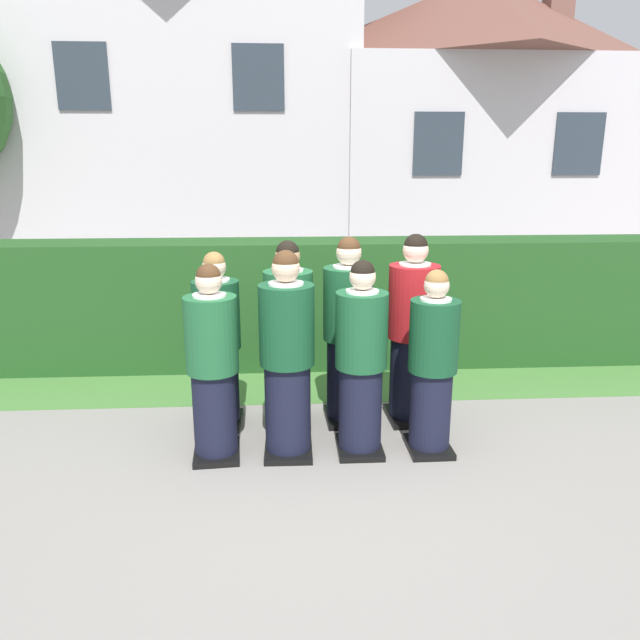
{
  "coord_description": "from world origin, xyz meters",
  "views": [
    {
      "loc": [
        -0.29,
        -4.57,
        2.37
      ],
      "look_at": [
        0.0,
        0.3,
        1.05
      ],
      "focal_mm": 34.04,
      "sensor_mm": 36.0,
      "label": 1
    }
  ],
  "objects_px": {
    "student_rear_row_0": "(218,345)",
    "student_front_row_3": "(432,368)",
    "student_front_row_2": "(361,364)",
    "student_rear_row_1": "(289,339)",
    "student_in_red_blazer": "(412,334)",
    "student_front_row_1": "(287,360)",
    "student_rear_row_2": "(348,336)",
    "student_front_row_0": "(213,368)"
  },
  "relations": [
    {
      "from": "student_front_row_0",
      "to": "student_in_red_blazer",
      "type": "relative_size",
      "value": 0.92
    },
    {
      "from": "student_front_row_3",
      "to": "student_in_red_blazer",
      "type": "bearing_deg",
      "value": 93.53
    },
    {
      "from": "student_front_row_2",
      "to": "student_rear_row_0",
      "type": "height_order",
      "value": "student_front_row_2"
    },
    {
      "from": "student_rear_row_2",
      "to": "student_front_row_0",
      "type": "bearing_deg",
      "value": -150.64
    },
    {
      "from": "student_front_row_3",
      "to": "student_rear_row_1",
      "type": "xyz_separation_m",
      "value": [
        -1.15,
        0.63,
        0.07
      ]
    },
    {
      "from": "student_in_red_blazer",
      "to": "student_front_row_3",
      "type": "bearing_deg",
      "value": -86.47
    },
    {
      "from": "student_front_row_1",
      "to": "student_rear_row_2",
      "type": "height_order",
      "value": "student_rear_row_2"
    },
    {
      "from": "student_front_row_0",
      "to": "student_rear_row_0",
      "type": "xyz_separation_m",
      "value": [
        -0.03,
        0.62,
        -0.0
      ]
    },
    {
      "from": "student_front_row_0",
      "to": "student_in_red_blazer",
      "type": "height_order",
      "value": "student_in_red_blazer"
    },
    {
      "from": "student_front_row_3",
      "to": "student_in_red_blazer",
      "type": "xyz_separation_m",
      "value": [
        -0.04,
        0.63,
        0.1
      ]
    },
    {
      "from": "student_front_row_1",
      "to": "student_rear_row_1",
      "type": "xyz_separation_m",
      "value": [
        0.02,
        0.6,
        -0.0
      ]
    },
    {
      "from": "student_front_row_1",
      "to": "student_rear_row_0",
      "type": "distance_m",
      "value": 0.85
    },
    {
      "from": "student_front_row_1",
      "to": "student_in_red_blazer",
      "type": "xyz_separation_m",
      "value": [
        1.13,
        0.6,
        0.02
      ]
    },
    {
      "from": "student_rear_row_0",
      "to": "student_front_row_3",
      "type": "bearing_deg",
      "value": -19.24
    },
    {
      "from": "student_front_row_3",
      "to": "student_rear_row_2",
      "type": "xyz_separation_m",
      "value": [
        -0.62,
        0.64,
        0.09
      ]
    },
    {
      "from": "student_front_row_1",
      "to": "student_in_red_blazer",
      "type": "bearing_deg",
      "value": 28.0
    },
    {
      "from": "student_rear_row_2",
      "to": "student_rear_row_0",
      "type": "bearing_deg",
      "value": -178.88
    },
    {
      "from": "student_front_row_1",
      "to": "student_front_row_3",
      "type": "distance_m",
      "value": 1.17
    },
    {
      "from": "student_front_row_2",
      "to": "student_in_red_blazer",
      "type": "relative_size",
      "value": 0.93
    },
    {
      "from": "student_rear_row_0",
      "to": "student_in_red_blazer",
      "type": "height_order",
      "value": "student_in_red_blazer"
    },
    {
      "from": "student_front_row_2",
      "to": "student_rear_row_1",
      "type": "relative_size",
      "value": 0.96
    },
    {
      "from": "student_rear_row_2",
      "to": "student_in_red_blazer",
      "type": "distance_m",
      "value": 0.58
    },
    {
      "from": "student_front_row_1",
      "to": "student_rear_row_0",
      "type": "relative_size",
      "value": 1.06
    },
    {
      "from": "student_rear_row_0",
      "to": "student_rear_row_1",
      "type": "height_order",
      "value": "student_rear_row_1"
    },
    {
      "from": "student_rear_row_1",
      "to": "student_in_red_blazer",
      "type": "xyz_separation_m",
      "value": [
        1.11,
        -0.0,
        0.02
      ]
    },
    {
      "from": "student_front_row_2",
      "to": "student_rear_row_2",
      "type": "bearing_deg",
      "value": 93.87
    },
    {
      "from": "student_front_row_0",
      "to": "student_front_row_3",
      "type": "xyz_separation_m",
      "value": [
        1.76,
        -0.01,
        -0.03
      ]
    },
    {
      "from": "student_rear_row_1",
      "to": "student_front_row_3",
      "type": "bearing_deg",
      "value": -28.61
    },
    {
      "from": "student_front_row_3",
      "to": "student_front_row_0",
      "type": "bearing_deg",
      "value": 179.83
    },
    {
      "from": "student_front_row_2",
      "to": "student_rear_row_1",
      "type": "xyz_separation_m",
      "value": [
        -0.57,
        0.61,
        0.04
      ]
    },
    {
      "from": "student_rear_row_0",
      "to": "student_in_red_blazer",
      "type": "distance_m",
      "value": 1.74
    },
    {
      "from": "student_front_row_2",
      "to": "student_in_red_blazer",
      "type": "distance_m",
      "value": 0.81
    },
    {
      "from": "student_front_row_0",
      "to": "student_front_row_1",
      "type": "height_order",
      "value": "student_front_row_1"
    },
    {
      "from": "student_front_row_0",
      "to": "student_front_row_2",
      "type": "distance_m",
      "value": 1.18
    },
    {
      "from": "student_front_row_2",
      "to": "student_rear_row_0",
      "type": "distance_m",
      "value": 1.34
    },
    {
      "from": "student_front_row_2",
      "to": "student_rear_row_0",
      "type": "bearing_deg",
      "value": 153.48
    },
    {
      "from": "student_front_row_0",
      "to": "student_rear_row_1",
      "type": "distance_m",
      "value": 0.87
    },
    {
      "from": "student_rear_row_1",
      "to": "student_front_row_2",
      "type": "bearing_deg",
      "value": -46.63
    },
    {
      "from": "student_front_row_3",
      "to": "student_rear_row_2",
      "type": "bearing_deg",
      "value": 133.89
    },
    {
      "from": "student_rear_row_2",
      "to": "student_in_red_blazer",
      "type": "height_order",
      "value": "student_in_red_blazer"
    },
    {
      "from": "student_front_row_3",
      "to": "student_rear_row_1",
      "type": "relative_size",
      "value": 0.91
    },
    {
      "from": "student_front_row_3",
      "to": "student_rear_row_0",
      "type": "distance_m",
      "value": 1.89
    }
  ]
}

